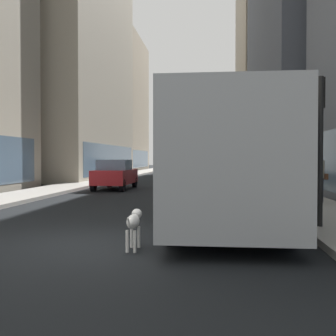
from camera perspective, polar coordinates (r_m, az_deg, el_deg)
The scene contains 14 objects.
ground_plane at distance 42.98m, azimuth 2.83°, elevation -0.91°, with size 120.00×120.00×0.00m, color black.
sidewalk_left at distance 43.68m, azimuth -4.66°, elevation -0.78°, with size 2.40×110.00×0.15m, color #9E9991.
sidewalk_right at distance 43.03m, azimuth 10.43°, elevation -0.83°, with size 2.40×110.00×0.15m, color #ADA89E.
building_left_mid at distance 38.96m, azimuth -16.44°, elevation 16.40°, with size 11.78×18.10×23.71m.
building_left_far at distance 57.81m, azimuth -8.42°, elevation 8.99°, with size 8.33×21.53×18.81m.
building_right_mid at distance 37.46m, azimuth 21.56°, elevation 18.44°, with size 11.46×22.53×25.55m.
building_right_far at distance 60.84m, azimuth 15.31°, elevation 13.11°, with size 11.49×21.75×28.30m.
transit_bus at distance 12.34m, azimuth 7.65°, elevation 1.71°, with size 2.78×11.53×3.05m.
car_red_coupe at distance 22.80m, azimuth -7.25°, elevation -0.87°, with size 1.72×4.14×1.62m.
car_blue_hatchback at distance 55.54m, azimuth 4.82°, elevation 0.45°, with size 1.84×4.52×1.62m.
car_silver_sedan at distance 44.66m, azimuth 6.55°, elevation 0.22°, with size 1.81×4.31×1.62m.
dalmatian_dog at distance 7.83m, azimuth -4.71°, elevation -7.36°, with size 0.22×0.96×0.72m.
pedestrian_with_handbag at distance 15.63m, azimuth 20.05°, elevation -1.25°, with size 0.45×0.34×1.69m.
traffic_light_near at distance 10.14m, azimuth 20.06°, elevation 5.44°, with size 0.24×0.41×3.40m.
Camera 1 is at (2.47, -7.87, 1.70)m, focal length 44.49 mm.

